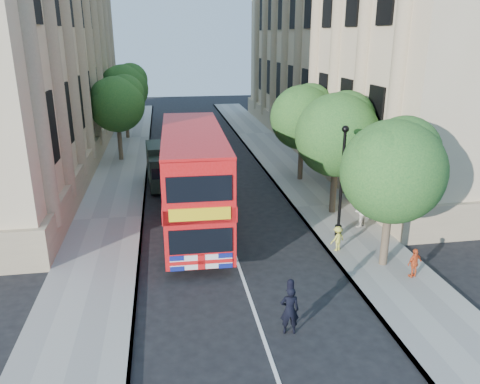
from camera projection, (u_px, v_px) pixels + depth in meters
name	position (u px, v px, depth m)	size (l,w,h in m)	color
ground	(258.00, 322.00, 15.40)	(120.00, 120.00, 0.00)	black
pavement_right	(325.00, 206.00, 25.62)	(3.50, 80.00, 0.12)	gray
pavement_left	(109.00, 219.00, 23.85)	(3.50, 80.00, 0.12)	gray
building_right	(370.00, 34.00, 37.09)	(12.00, 38.00, 18.00)	#C4AD88
building_left	(0.00, 34.00, 32.84)	(12.00, 38.00, 18.00)	#C4AD88
tree_right_near	(394.00, 166.00, 17.78)	(4.00, 4.00, 6.08)	#473828
tree_right_mid	(338.00, 130.00, 23.33)	(4.20, 4.20, 6.37)	#473828
tree_right_far	(303.00, 114.00, 28.98)	(4.00, 4.00, 6.15)	#473828
tree_left_far	(117.00, 101.00, 33.67)	(4.00, 4.00, 6.30)	#473828
tree_left_back	(125.00, 86.00, 41.06)	(4.20, 4.20, 6.65)	#473828
lamp_post	(341.00, 187.00, 20.98)	(0.32, 0.32, 5.16)	black
double_decker_bus	(194.00, 177.00, 21.95)	(3.00, 10.36, 4.75)	red
box_van	(163.00, 167.00, 28.77)	(2.13, 4.57, 2.55)	black
police_constable	(290.00, 310.00, 14.59)	(0.60, 0.39, 1.64)	black
woman_pedestrian	(360.00, 211.00, 22.54)	(0.78, 0.61, 1.61)	silver
child_a	(414.00, 263.00, 17.85)	(0.69, 0.29, 1.18)	#DE5627
child_b	(338.00, 238.00, 20.10)	(0.71, 0.41, 1.10)	gold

